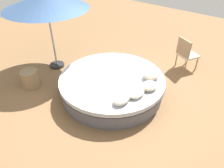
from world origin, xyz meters
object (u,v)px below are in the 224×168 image
at_px(throw_pillow_2, 149,86).
at_px(throw_pillow_1, 136,93).
at_px(throw_pillow_0, 122,99).
at_px(throw_pillow_3, 151,75).
at_px(patio_chair, 186,52).
at_px(side_table, 30,79).
at_px(round_bed, 112,85).
at_px(patio_umbrella, 46,1).

bearing_deg(throw_pillow_2, throw_pillow_1, -13.29).
height_order(throw_pillow_0, throw_pillow_2, throw_pillow_0).
height_order(throw_pillow_3, patio_chair, patio_chair).
bearing_deg(throw_pillow_1, side_table, -72.13).
height_order(round_bed, throw_pillow_0, throw_pillow_0).
distance_m(round_bed, patio_chair, 2.54).
distance_m(round_bed, throw_pillow_0, 1.01).
relative_size(throw_pillow_1, throw_pillow_3, 1.13).
height_order(throw_pillow_1, patio_chair, patio_chair).
xyz_separation_m(round_bed, throw_pillow_0, (0.60, 0.74, 0.33)).
bearing_deg(throw_pillow_3, patio_umbrella, -79.57).
height_order(round_bed, patio_umbrella, patio_umbrella).
relative_size(round_bed, patio_chair, 2.70).
distance_m(throw_pillow_3, patio_chair, 1.80).
height_order(throw_pillow_2, side_table, throw_pillow_2).
relative_size(throw_pillow_3, patio_chair, 0.41).
bearing_deg(throw_pillow_3, patio_chair, 175.03).
distance_m(round_bed, throw_pillow_1, 0.94).
bearing_deg(throw_pillow_1, round_bed, -104.18).
xyz_separation_m(patio_umbrella, side_table, (1.12, 0.29, -1.74)).
bearing_deg(throw_pillow_2, side_table, -65.77).
bearing_deg(throw_pillow_3, throw_pillow_2, 25.80).
distance_m(throw_pillow_0, side_table, 2.73).
distance_m(throw_pillow_0, patio_umbrella, 3.32).
xyz_separation_m(throw_pillow_2, patio_umbrella, (0.18, -3.17, 1.39)).
xyz_separation_m(throw_pillow_2, patio_chair, (-2.16, -0.02, -0.03)).
relative_size(throw_pillow_1, patio_chair, 0.46).
bearing_deg(round_bed, throw_pillow_1, 75.82).
xyz_separation_m(throw_pillow_3, patio_umbrella, (0.55, -2.99, 1.37)).
xyz_separation_m(throw_pillow_1, throw_pillow_2, (-0.40, 0.09, 0.01)).
bearing_deg(patio_chair, side_table, -101.00).
bearing_deg(side_table, throw_pillow_2, 114.23).
relative_size(throw_pillow_2, throw_pillow_3, 1.00).
bearing_deg(patio_chair, throw_pillow_2, -60.85).
bearing_deg(throw_pillow_1, patio_chair, 178.45).
distance_m(throw_pillow_2, patio_chair, 2.17).
bearing_deg(throw_pillow_2, patio_chair, -179.35).
bearing_deg(side_table, throw_pillow_3, 121.74).
bearing_deg(round_bed, patio_umbrella, -90.07).
height_order(throw_pillow_1, throw_pillow_2, throw_pillow_2).
bearing_deg(patio_umbrella, throw_pillow_1, 85.92).
bearing_deg(throw_pillow_3, side_table, -58.26).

